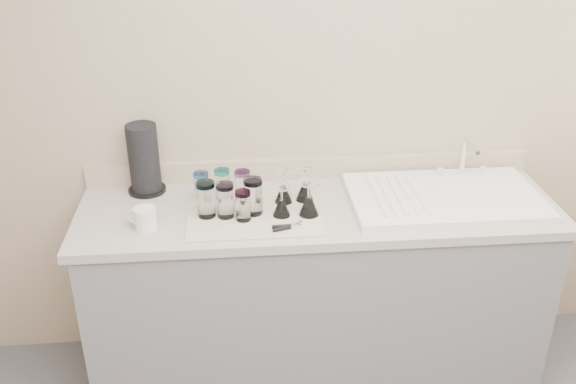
{
  "coord_description": "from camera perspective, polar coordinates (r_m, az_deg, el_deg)",
  "views": [
    {
      "loc": [
        -0.35,
        -1.21,
        2.19
      ],
      "look_at": [
        -0.14,
        1.15,
        1.0
      ],
      "focal_mm": 40.0,
      "sensor_mm": 36.0,
      "label": 1
    }
  ],
  "objects": [
    {
      "name": "tumbler_cyan",
      "position": [
        2.79,
        -5.86,
        0.73
      ],
      "size": [
        0.07,
        0.07,
        0.13
      ],
      "color": "white",
      "rests_on": "dish_towel"
    },
    {
      "name": "white_mug",
      "position": [
        2.63,
        -12.61,
        -2.31
      ],
      "size": [
        0.14,
        0.12,
        0.09
      ],
      "color": "silver",
      "rests_on": "counter_unit"
    },
    {
      "name": "can_opener",
      "position": [
        2.57,
        -0.06,
        -3.11
      ],
      "size": [
        0.12,
        0.05,
        0.02
      ],
      "color": "silver",
      "rests_on": "dish_towel"
    },
    {
      "name": "goblet_back_left",
      "position": [
        2.75,
        -0.41,
        -0.0
      ],
      "size": [
        0.08,
        0.08,
        0.14
      ],
      "color": "white",
      "rests_on": "dish_towel"
    },
    {
      "name": "tumbler_purple",
      "position": [
        2.77,
        -4.05,
        0.59
      ],
      "size": [
        0.07,
        0.07,
        0.14
      ],
      "color": "white",
      "rests_on": "dish_towel"
    },
    {
      "name": "tumbler_blue",
      "position": [
        2.64,
        -5.59,
        -0.72
      ],
      "size": [
        0.07,
        0.07,
        0.15
      ],
      "color": "white",
      "rests_on": "dish_towel"
    },
    {
      "name": "dish_towel",
      "position": [
        2.69,
        -3.08,
        -1.94
      ],
      "size": [
        0.55,
        0.42,
        0.01
      ],
      "primitive_type": "cube",
      "color": "beige",
      "rests_on": "counter_unit"
    },
    {
      "name": "goblet_front_right",
      "position": [
        2.65,
        1.87,
        -1.03
      ],
      "size": [
        0.08,
        0.08,
        0.15
      ],
      "color": "white",
      "rests_on": "dish_towel"
    },
    {
      "name": "room_envelope",
      "position": [
        1.41,
        9.75,
        -0.58
      ],
      "size": [
        3.54,
        3.5,
        2.52
      ],
      "color": "#4F4F54",
      "rests_on": "ground"
    },
    {
      "name": "tumbler_extra",
      "position": [
        2.61,
        -4.01,
        -1.2
      ],
      "size": [
        0.07,
        0.07,
        0.13
      ],
      "color": "white",
      "rests_on": "dish_towel"
    },
    {
      "name": "tumbler_teal",
      "position": [
        2.78,
        -7.7,
        0.48
      ],
      "size": [
        0.07,
        0.07,
        0.13
      ],
      "color": "white",
      "rests_on": "dish_towel"
    },
    {
      "name": "sink_unit",
      "position": [
        2.87,
        13.74,
        -0.42
      ],
      "size": [
        0.82,
        0.5,
        0.22
      ],
      "color": "white",
      "rests_on": "counter_unit"
    },
    {
      "name": "goblet_front_left",
      "position": [
        2.65,
        -0.58,
        -1.21
      ],
      "size": [
        0.08,
        0.08,
        0.13
      ],
      "color": "white",
      "rests_on": "dish_towel"
    },
    {
      "name": "tumbler_lavender",
      "position": [
        2.65,
        -3.11,
        -0.38
      ],
      "size": [
        0.08,
        0.08,
        0.16
      ],
      "color": "white",
      "rests_on": "dish_towel"
    },
    {
      "name": "paper_towel_roll",
      "position": [
        2.89,
        -12.68,
        2.82
      ],
      "size": [
        0.17,
        0.17,
        0.32
      ],
      "color": "black",
      "rests_on": "counter_unit"
    },
    {
      "name": "counter_unit",
      "position": [
        2.99,
        2.57,
        -8.88
      ],
      "size": [
        2.06,
        0.62,
        0.9
      ],
      "color": "slate",
      "rests_on": "ground"
    },
    {
      "name": "goblet_back_right",
      "position": [
        2.77,
        1.49,
        0.19
      ],
      "size": [
        0.08,
        0.08,
        0.14
      ],
      "color": "white",
      "rests_on": "dish_towel"
    },
    {
      "name": "tumbler_magenta",
      "position": [
        2.65,
        -7.3,
        -0.63
      ],
      "size": [
        0.08,
        0.08,
        0.15
      ],
      "color": "white",
      "rests_on": "dish_towel"
    }
  ]
}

